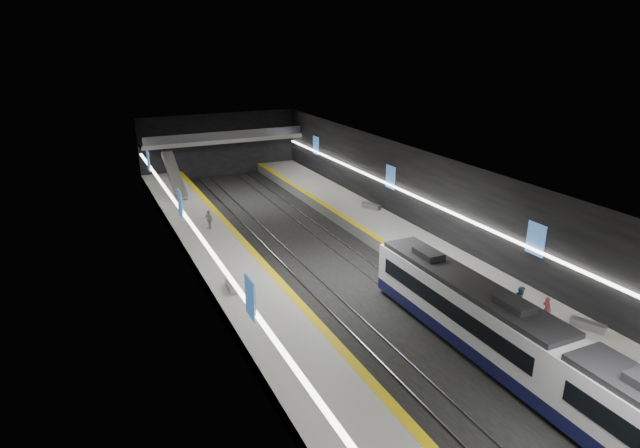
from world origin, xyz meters
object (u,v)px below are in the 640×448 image
bench_right_far (372,206)px  passenger_left_a (209,220)px  train (569,376)px  bench_right_near (588,325)px  passenger_right_b (520,301)px  escalator (174,175)px  bench_left_far (231,286)px  passenger_right_a (547,310)px

bench_right_far → passenger_left_a: passenger_left_a is taller
bench_right_far → passenger_left_a: bearing=153.9°
train → bench_right_near: bearing=32.1°
bench_right_far → passenger_right_b: (-2.51, -22.28, 0.69)m
train → escalator: escalator is taller
bench_right_near → passenger_right_b: (-2.38, 3.02, 0.70)m
bench_left_far → bench_right_far: size_ratio=0.94×
passenger_right_b → passenger_left_a: 26.98m
bench_right_far → passenger_right_a: passenger_right_a is taller
escalator → bench_right_near: bearing=-67.6°
bench_left_far → passenger_left_a: bearing=87.5°
passenger_right_a → passenger_left_a: 28.53m
bench_right_near → bench_right_far: size_ratio=0.94×
bench_left_far → bench_right_far: bearing=37.9°
escalator → bench_left_far: bearing=-92.7°
train → passenger_right_b: (3.95, 6.99, -0.26)m
bench_right_far → passenger_right_a: bearing=-116.5°
passenger_right_a → passenger_right_b: size_ratio=0.86×
bench_right_near → passenger_right_a: (-1.63, 1.67, 0.57)m
bench_right_far → passenger_right_b: size_ratio=1.09×
escalator → passenger_right_a: escalator is taller
passenger_right_a → passenger_left_a: (-14.28, 24.70, 0.06)m
train → passenger_right_a: bearing=50.2°
bench_right_near → passenger_right_a: bearing=109.3°
escalator → bench_right_near: escalator is taller
train → bench_right_far: train is taller
train → passenger_left_a: train is taller
bench_right_far → bench_right_near: bearing=-112.5°
bench_right_near → bench_left_far: bearing=116.7°
passenger_right_a → passenger_left_a: bearing=25.5°
passenger_right_a → passenger_left_a: passenger_left_a is taller
bench_right_far → passenger_left_a: (-16.03, 1.07, 0.62)m
passenger_right_a → passenger_right_b: passenger_right_b is taller
bench_right_far → train: bearing=-124.7°
passenger_right_b → escalator: bearing=66.9°
bench_left_far → bench_right_far: (17.67, 11.43, 0.01)m
bench_right_far → passenger_left_a: size_ratio=1.17×
escalator → bench_right_near: (16.33, -39.61, -1.67)m
train → passenger_right_b: train is taller
train → bench_right_near: train is taller
bench_left_far → bench_right_near: 22.37m
bench_left_far → passenger_right_b: size_ratio=1.03×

